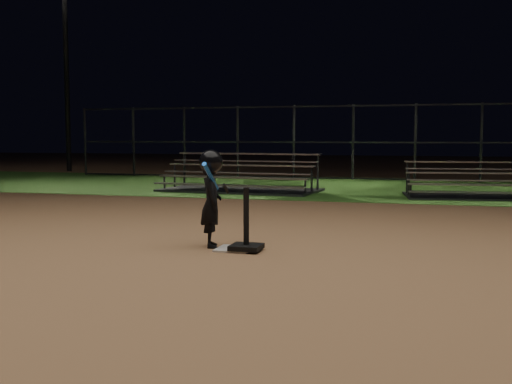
# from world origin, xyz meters

# --- Properties ---
(ground) EXTENTS (80.00, 80.00, 0.00)m
(ground) POSITION_xyz_m (0.00, 0.00, 0.00)
(ground) COLOR #9F7048
(ground) RESTS_ON ground
(grass_strip) EXTENTS (60.00, 8.00, 0.01)m
(grass_strip) POSITION_xyz_m (0.00, 10.00, 0.01)
(grass_strip) COLOR #31601F
(grass_strip) RESTS_ON ground
(home_plate) EXTENTS (0.45, 0.45, 0.02)m
(home_plate) POSITION_xyz_m (0.00, 0.00, 0.01)
(home_plate) COLOR beige
(home_plate) RESTS_ON ground
(batting_tee) EXTENTS (0.38, 0.38, 0.78)m
(batting_tee) POSITION_xyz_m (0.17, -0.05, 0.17)
(batting_tee) COLOR black
(batting_tee) RESTS_ON home_plate
(child_batter) EXTENTS (0.44, 0.66, 1.27)m
(child_batter) POSITION_xyz_m (-0.36, 0.12, 0.67)
(child_batter) COLOR black
(child_batter) RESTS_ON ground
(bleacher_left) EXTENTS (4.25, 2.38, 1.00)m
(bleacher_left) POSITION_xyz_m (-2.37, 7.91, 0.21)
(bleacher_left) COLOR #ACACB1
(bleacher_left) RESTS_ON ground
(bleacher_right) EXTENTS (3.61, 2.08, 0.84)m
(bleacher_right) POSITION_xyz_m (3.59, 7.80, 0.17)
(bleacher_right) COLOR #B1B1B6
(bleacher_right) RESTS_ON ground
(backstop_fence) EXTENTS (20.08, 0.08, 2.50)m
(backstop_fence) POSITION_xyz_m (0.00, 13.00, 1.25)
(backstop_fence) COLOR #38383D
(backstop_fence) RESTS_ON ground
(light_pole_left) EXTENTS (0.90, 0.53, 8.30)m
(light_pole_left) POSITION_xyz_m (-12.00, 14.94, 4.95)
(light_pole_left) COLOR #2D2D30
(light_pole_left) RESTS_ON ground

